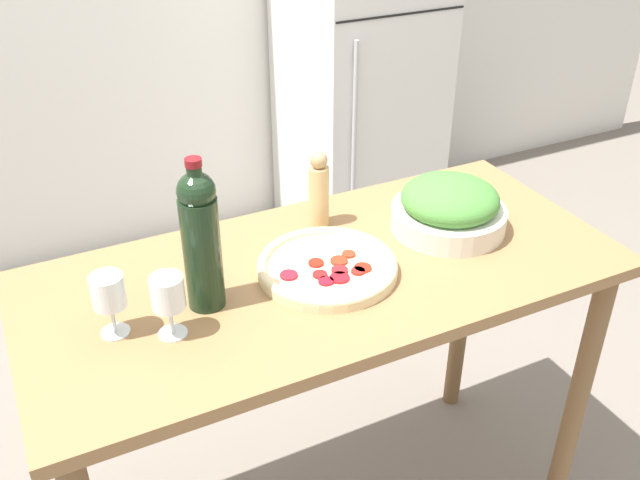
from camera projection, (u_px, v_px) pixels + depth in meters
refrigerator at (358, 76)px, 3.28m from camera, size 0.61×0.70×1.60m
prep_counter at (326, 316)px, 1.76m from camera, size 1.42×0.65×0.93m
wine_bottle at (201, 238)px, 1.48m from camera, size 0.08×0.08×0.35m
wine_glass_near at (168, 296)px, 1.42m from camera, size 0.07×0.07×0.14m
wine_glass_far at (108, 293)px, 1.43m from camera, size 0.07×0.07×0.14m
pepper_mill at (319, 191)px, 1.81m from camera, size 0.05×0.05×0.21m
salad_bowl at (449, 207)px, 1.81m from camera, size 0.29×0.29×0.14m
homemade_pizza at (327, 266)px, 1.66m from camera, size 0.33×0.33×0.03m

